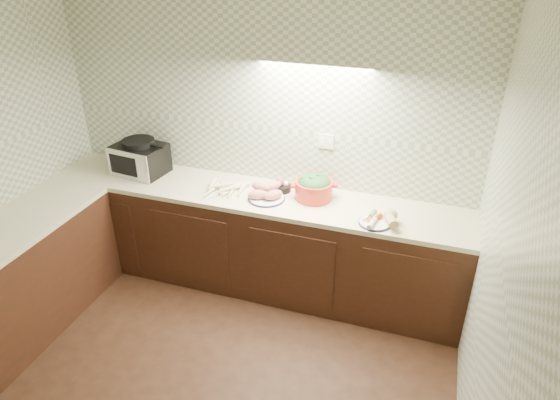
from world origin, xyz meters
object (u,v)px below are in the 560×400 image
(toaster_oven, at_px, (140,158))
(onion_bowl, at_px, (282,186))
(sweet_potato_plate, at_px, (266,193))
(dutch_oven, at_px, (314,187))
(parsnip_pile, at_px, (226,188))
(veg_plate, at_px, (382,218))

(toaster_oven, height_order, onion_bowl, toaster_oven)
(sweet_potato_plate, distance_m, dutch_oven, 0.39)
(onion_bowl, bearing_deg, dutch_oven, -8.41)
(toaster_oven, distance_m, parsnip_pile, 0.89)
(parsnip_pile, xyz_separation_m, dutch_oven, (0.72, 0.12, 0.07))
(toaster_oven, height_order, sweet_potato_plate, toaster_oven)
(sweet_potato_plate, xyz_separation_m, dutch_oven, (0.37, 0.13, 0.05))
(parsnip_pile, relative_size, veg_plate, 1.10)
(dutch_oven, xyz_separation_m, veg_plate, (0.59, -0.22, -0.06))
(onion_bowl, height_order, dutch_oven, dutch_oven)
(onion_bowl, relative_size, veg_plate, 0.50)
(parsnip_pile, distance_m, onion_bowl, 0.46)
(sweet_potato_plate, height_order, veg_plate, sweet_potato_plate)
(toaster_oven, relative_size, sweet_potato_plate, 1.55)
(toaster_oven, distance_m, veg_plate, 2.20)
(dutch_oven, bearing_deg, parsnip_pile, 169.67)
(toaster_oven, distance_m, sweet_potato_plate, 1.24)
(veg_plate, bearing_deg, parsnip_pile, 175.80)
(dutch_oven, distance_m, veg_plate, 0.63)
(toaster_oven, relative_size, veg_plate, 1.54)
(dutch_oven, relative_size, veg_plate, 1.26)
(veg_plate, bearing_deg, toaster_oven, 174.85)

